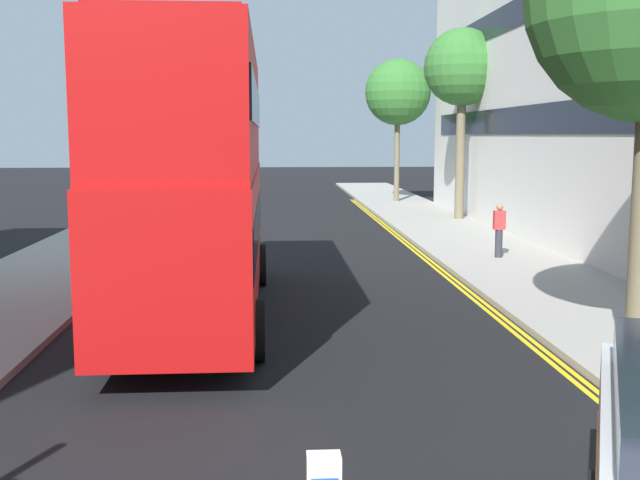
% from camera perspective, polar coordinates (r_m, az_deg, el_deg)
% --- Properties ---
extents(sidewalk_right, '(4.00, 80.00, 0.14)m').
position_cam_1_polar(sidewalk_right, '(21.05, 15.67, -2.71)').
color(sidewalk_right, '#9E9991').
rests_on(sidewalk_right, ground).
extents(sidewalk_left, '(4.00, 80.00, 0.14)m').
position_cam_1_polar(sidewalk_left, '(20.80, -20.56, -3.03)').
color(sidewalk_left, '#9E9991').
rests_on(sidewalk_left, ground).
extents(kerb_line_outer, '(0.10, 56.00, 0.01)m').
position_cam_1_polar(kerb_line_outer, '(18.57, 11.55, -4.15)').
color(kerb_line_outer, yellow).
rests_on(kerb_line_outer, ground).
extents(kerb_line_inner, '(0.10, 56.00, 0.01)m').
position_cam_1_polar(kerb_line_inner, '(18.53, 11.07, -4.17)').
color(kerb_line_inner, yellow).
rests_on(kerb_line_inner, ground).
extents(double_decker_bus_away, '(2.84, 10.82, 5.64)m').
position_cam_1_polar(double_decker_bus_away, '(16.12, -9.13, 4.97)').
color(double_decker_bus_away, '#B20F0F').
rests_on(double_decker_bus_away, ground).
extents(pedestrian_far, '(0.34, 0.22, 1.62)m').
position_cam_1_polar(pedestrian_far, '(23.71, 13.11, 0.76)').
color(pedestrian_far, '#2D2D38').
rests_on(pedestrian_far, sidewalk_right).
extents(street_tree_near, '(3.32, 3.32, 8.24)m').
position_cam_1_polar(street_tree_near, '(34.54, 10.48, 12.33)').
color(street_tree_near, '#6B6047').
rests_on(street_tree_near, sidewalk_right).
extents(street_tree_mid, '(3.64, 3.64, 7.84)m').
position_cam_1_polar(street_tree_mid, '(43.38, 5.77, 10.79)').
color(street_tree_mid, '#6B6047').
rests_on(street_tree_mid, sidewalk_right).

